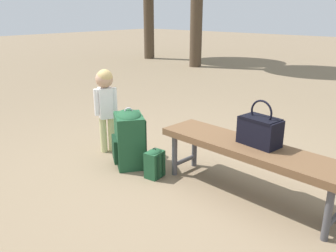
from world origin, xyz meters
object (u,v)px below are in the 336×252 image
at_px(park_bench, 250,152).
at_px(handbag, 260,130).
at_px(backpack_large, 129,137).
at_px(backpack_small, 155,162).
at_px(child_standing, 105,98).

xyz_separation_m(park_bench, handbag, (-0.04, -0.05, 0.18)).
relative_size(park_bench, backpack_large, 2.74).
bearing_deg(backpack_large, backpack_small, 175.17).
height_order(handbag, child_standing, child_standing).
relative_size(handbag, child_standing, 0.41).
distance_m(handbag, child_standing, 1.68).
distance_m(child_standing, backpack_small, 0.94).
height_order(park_bench, backpack_small, park_bench).
bearing_deg(park_bench, handbag, -128.70).
bearing_deg(child_standing, handbag, -173.51).
relative_size(handbag, backpack_large, 0.62).
height_order(park_bench, handbag, handbag).
bearing_deg(park_bench, child_standing, 4.77).
bearing_deg(child_standing, park_bench, -175.23).
bearing_deg(park_bench, backpack_small, 17.21).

